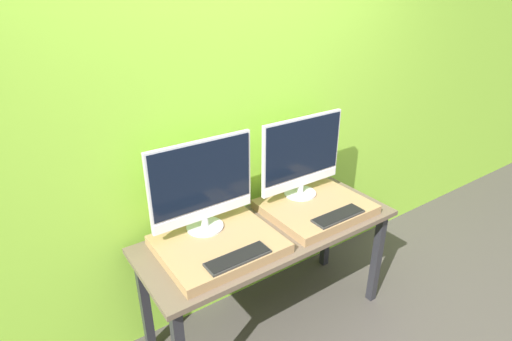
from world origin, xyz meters
name	(u,v)px	position (x,y,z in m)	size (l,w,h in m)	color
wall_back	(235,116)	(0.00, 0.66, 1.30)	(8.00, 0.04, 2.60)	#8CC638
workbench	(271,241)	(0.00, 0.30, 0.63)	(1.54, 0.59, 0.72)	brown
wooden_riser_left	(218,244)	(-0.35, 0.30, 0.74)	(0.62, 0.52, 0.05)	#99754C
monitor_left	(202,184)	(-0.35, 0.44, 1.04)	(0.60, 0.21, 0.52)	silver
keyboard_left	(238,258)	(-0.35, 0.10, 0.78)	(0.34, 0.11, 0.01)	#2D2D2D
wooden_riser_right	(315,207)	(0.35, 0.30, 0.74)	(0.62, 0.52, 0.05)	#99754C
monitor_right	(302,156)	(0.35, 0.44, 1.04)	(0.60, 0.21, 0.52)	silver
keyboard_right	(338,216)	(0.35, 0.10, 0.78)	(0.34, 0.11, 0.01)	#2D2D2D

